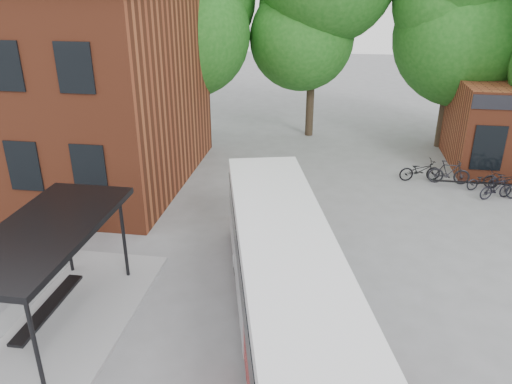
# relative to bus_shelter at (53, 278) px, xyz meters

# --- Properties ---
(ground) EXTENTS (100.00, 100.00, 0.00)m
(ground) POSITION_rel_bus_shelter_xyz_m (4.50, 1.00, -1.45)
(ground) COLOR slate
(bus_shelter) EXTENTS (3.60, 7.00, 2.90)m
(bus_shelter) POSITION_rel_bus_shelter_xyz_m (0.00, 0.00, 0.00)
(bus_shelter) COLOR black
(bus_shelter) RESTS_ON ground
(bike_rail) EXTENTS (5.20, 0.10, 0.38)m
(bike_rail) POSITION_rel_bus_shelter_xyz_m (13.78, 11.00, -1.26)
(bike_rail) COLOR black
(bike_rail) RESTS_ON ground
(tree_0) EXTENTS (7.92, 7.92, 11.00)m
(tree_0) POSITION_rel_bus_shelter_xyz_m (-1.50, 17.00, 4.05)
(tree_0) COLOR #1B5717
(tree_0) RESTS_ON ground
(tree_1) EXTENTS (7.92, 7.92, 10.40)m
(tree_1) POSITION_rel_bus_shelter_xyz_m (5.50, 18.00, 3.75)
(tree_1) COLOR #1B5717
(tree_1) RESTS_ON ground
(tree_2) EXTENTS (7.92, 7.92, 11.00)m
(tree_2) POSITION_rel_bus_shelter_xyz_m (12.50, 17.00, 4.05)
(tree_2) COLOR #1B5717
(tree_2) RESTS_ON ground
(city_bus) EXTENTS (4.95, 11.24, 2.79)m
(city_bus) POSITION_rel_bus_shelter_xyz_m (5.79, 0.74, -0.05)
(city_bus) COLOR #9D1110
(city_bus) RESTS_ON ground
(bicycle_0) EXTENTS (1.95, 1.04, 0.98)m
(bicycle_0) POSITION_rel_bus_shelter_xyz_m (10.76, 11.80, -0.96)
(bicycle_0) COLOR black
(bicycle_0) RESTS_ON ground
(bicycle_1) EXTENTS (1.79, 0.56, 1.07)m
(bicycle_1) POSITION_rel_bus_shelter_xyz_m (11.96, 11.60, -0.92)
(bicycle_1) COLOR black
(bicycle_1) RESTS_ON ground
(bicycle_2) EXTENTS (1.62, 1.03, 0.80)m
(bicycle_2) POSITION_rel_bus_shelter_xyz_m (13.30, 11.16, -1.05)
(bicycle_2) COLOR black
(bicycle_2) RESTS_ON ground
(bicycle_3) EXTENTS (1.58, 1.01, 0.92)m
(bicycle_3) POSITION_rel_bus_shelter_xyz_m (13.56, 10.21, -0.99)
(bicycle_3) COLOR black
(bicycle_3) RESTS_ON ground
(bicycle_4) EXTENTS (1.83, 0.95, 0.92)m
(bicycle_4) POSITION_rel_bus_shelter_xyz_m (14.23, 11.28, -0.99)
(bicycle_4) COLOR black
(bicycle_4) RESTS_ON ground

